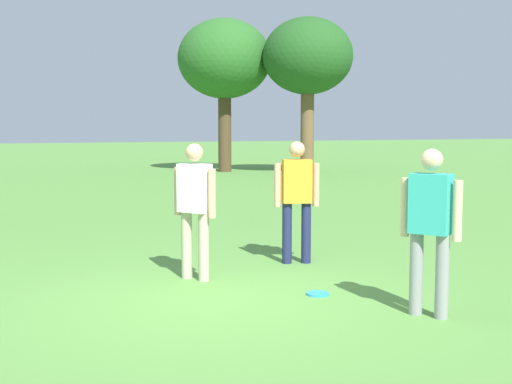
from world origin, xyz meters
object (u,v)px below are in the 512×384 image
object	(u,v)px
person_thrower	(430,221)
tree_far_right	(224,60)
person_catcher	(195,202)
frisbee	(318,294)
tree_slender_mid	(308,58)
person_bystander	(297,194)

from	to	relation	value
person_thrower	tree_far_right	world-z (taller)	tree_far_right
person_catcher	frisbee	bearing A→B (deg)	-46.74
person_thrower	tree_far_right	size ratio (longest dim) A/B	0.28
tree_far_right	tree_slender_mid	bearing A→B (deg)	-38.46
tree_far_right	tree_slender_mid	distance (m)	3.29
person_catcher	person_bystander	bearing A→B (deg)	18.80
person_bystander	tree_far_right	xyz separation A→B (m)	(3.88, 17.12, 3.32)
person_catcher	tree_far_right	world-z (taller)	tree_far_right
person_thrower	frisbee	distance (m)	1.61
person_thrower	person_bystander	distance (m)	2.82
frisbee	tree_far_right	xyz separation A→B (m)	(4.30, 18.81, 4.25)
person_thrower	person_bystander	size ratio (longest dim) A/B	1.00
person_catcher	tree_slender_mid	bearing A→B (deg)	62.91
person_thrower	tree_far_right	bearing A→B (deg)	79.72
tree_slender_mid	tree_far_right	bearing A→B (deg)	141.54
person_catcher	person_bystander	world-z (taller)	same
person_thrower	person_catcher	world-z (taller)	same
person_bystander	frisbee	world-z (taller)	person_bystander
person_thrower	person_catcher	bearing A→B (deg)	127.99
tree_slender_mid	person_thrower	bearing A→B (deg)	-109.10
frisbee	tree_far_right	size ratio (longest dim) A/B	0.04
person_thrower	tree_slender_mid	bearing A→B (deg)	70.90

